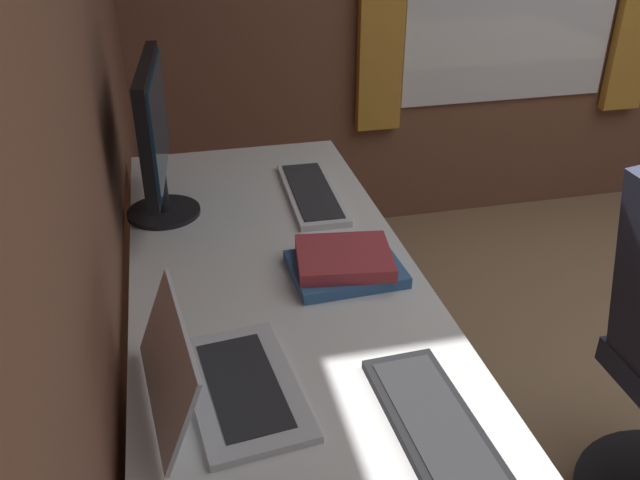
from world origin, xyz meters
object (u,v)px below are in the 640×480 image
object	(u,v)px
monitor_primary	(155,131)
laptop_left	(214,378)
keyboard_spare	(441,435)
book_stack_near	(345,264)
keyboard_main	(312,193)

from	to	relation	value
monitor_primary	laptop_left	bearing A→B (deg)	-175.17
keyboard_spare	laptop_left	bearing A→B (deg)	62.20
laptop_left	keyboard_spare	world-z (taller)	laptop_left
book_stack_near	monitor_primary	bearing A→B (deg)	44.27
monitor_primary	laptop_left	world-z (taller)	monitor_primary
keyboard_spare	monitor_primary	bearing A→B (deg)	23.96
keyboard_main	keyboard_spare	bearing A→B (deg)	-179.66
keyboard_main	laptop_left	bearing A→B (deg)	155.60
keyboard_spare	book_stack_near	xyz separation A→B (m)	(0.54, 0.02, 0.02)
laptop_left	keyboard_main	world-z (taller)	laptop_left
laptop_left	book_stack_near	xyz separation A→B (m)	(0.35, -0.34, -0.02)
monitor_primary	keyboard_spare	world-z (taller)	monitor_primary
monitor_primary	keyboard_spare	distance (m)	1.07
monitor_primary	laptop_left	size ratio (longest dim) A/B	1.26
monitor_primary	keyboard_main	world-z (taller)	monitor_primary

